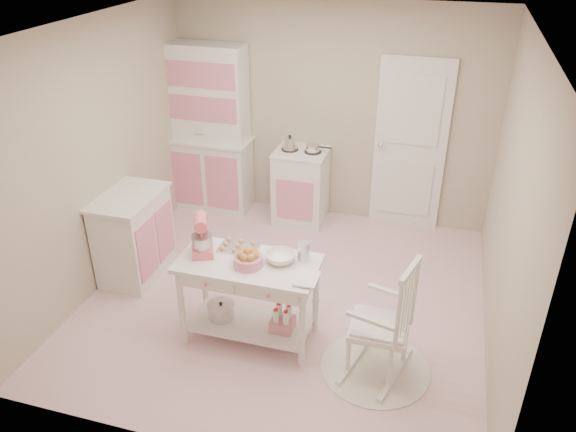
# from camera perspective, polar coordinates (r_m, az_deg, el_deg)

# --- Properties ---
(room_shell) EXTENTS (3.84, 3.84, 2.62)m
(room_shell) POSITION_cam_1_polar(r_m,az_deg,el_deg) (4.88, -0.22, 7.49)
(room_shell) COLOR pink
(room_shell) RESTS_ON ground
(door) EXTENTS (0.82, 0.05, 2.04)m
(door) POSITION_cam_1_polar(r_m,az_deg,el_deg) (6.68, 12.30, 7.00)
(door) COLOR white
(door) RESTS_ON ground
(hutch) EXTENTS (1.06, 0.50, 2.08)m
(hutch) POSITION_cam_1_polar(r_m,az_deg,el_deg) (7.04, -8.12, 8.65)
(hutch) COLOR white
(hutch) RESTS_ON ground
(stove) EXTENTS (0.62, 0.57, 0.92)m
(stove) POSITION_cam_1_polar(r_m,az_deg,el_deg) (6.84, 1.31, 3.08)
(stove) COLOR white
(stove) RESTS_ON ground
(base_cabinet) EXTENTS (0.54, 0.84, 0.92)m
(base_cabinet) POSITION_cam_1_polar(r_m,az_deg,el_deg) (6.00, -15.39, -1.94)
(base_cabinet) COLOR white
(base_cabinet) RESTS_ON ground
(lace_rug) EXTENTS (0.92, 0.92, 0.01)m
(lace_rug) POSITION_cam_1_polar(r_m,az_deg,el_deg) (4.96, 8.83, -15.01)
(lace_rug) COLOR white
(lace_rug) RESTS_ON ground
(rocking_chair) EXTENTS (0.65, 0.82, 1.10)m
(rocking_chair) POSITION_cam_1_polar(r_m,az_deg,el_deg) (4.61, 9.33, -10.09)
(rocking_chair) COLOR white
(rocking_chair) RESTS_ON ground
(work_table) EXTENTS (1.20, 0.60, 0.80)m
(work_table) POSITION_cam_1_polar(r_m,az_deg,el_deg) (4.99, -3.92, -8.52)
(work_table) COLOR white
(work_table) RESTS_ON ground
(stand_mixer) EXTENTS (0.30, 0.34, 0.34)m
(stand_mixer) POSITION_cam_1_polar(r_m,az_deg,el_deg) (4.83, -8.76, -2.05)
(stand_mixer) COLOR #F1657A
(stand_mixer) RESTS_ON work_table
(cookie_tray) EXTENTS (0.34, 0.24, 0.02)m
(cookie_tray) POSITION_cam_1_polar(r_m,az_deg,el_deg) (4.94, -5.01, -3.22)
(cookie_tray) COLOR silver
(cookie_tray) RESTS_ON work_table
(bread_basket) EXTENTS (0.25, 0.25, 0.09)m
(bread_basket) POSITION_cam_1_polar(r_m,az_deg,el_deg) (4.69, -4.07, -4.57)
(bread_basket) COLOR pink
(bread_basket) RESTS_ON work_table
(mixing_bowl) EXTENTS (0.26, 0.26, 0.08)m
(mixing_bowl) POSITION_cam_1_polar(r_m,az_deg,el_deg) (4.73, -0.79, -4.24)
(mixing_bowl) COLOR white
(mixing_bowl) RESTS_ON work_table
(metal_pitcher) EXTENTS (0.10, 0.10, 0.17)m
(metal_pitcher) POSITION_cam_1_polar(r_m,az_deg,el_deg) (4.73, 1.58, -3.61)
(metal_pitcher) COLOR silver
(metal_pitcher) RESTS_ON work_table
(recipe_book) EXTENTS (0.18, 0.25, 0.02)m
(recipe_book) POSITION_cam_1_polar(r_m,az_deg,el_deg) (4.54, 0.79, -6.22)
(recipe_book) COLOR white
(recipe_book) RESTS_ON work_table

